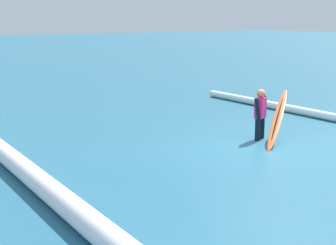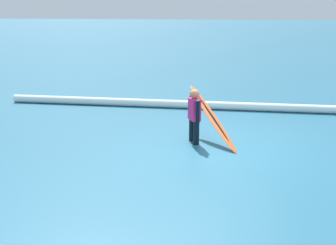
# 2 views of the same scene
# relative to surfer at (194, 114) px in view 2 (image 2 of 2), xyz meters

# --- Properties ---
(ground_plane) EXTENTS (164.69, 164.69, 0.00)m
(ground_plane) POSITION_rel_surfer_xyz_m (-0.73, 0.32, -0.70)
(ground_plane) COLOR #245D77
(surfer) EXTENTS (0.32, 0.55, 1.27)m
(surfer) POSITION_rel_surfer_xyz_m (0.00, 0.00, 0.00)
(surfer) COLOR black
(surfer) RESTS_ON ground_plane
(surfboard) EXTENTS (1.32, 1.86, 1.18)m
(surfboard) POSITION_rel_surfer_xyz_m (-0.41, -0.19, -0.13)
(surfboard) COLOR #E55926
(surfboard) RESTS_ON ground_plane
(wave_crest_foreground) EXTENTS (17.14, 0.85, 0.25)m
(wave_crest_foreground) POSITION_rel_surfer_xyz_m (-2.41, -3.30, -0.58)
(wave_crest_foreground) COLOR white
(wave_crest_foreground) RESTS_ON ground_plane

